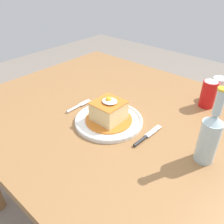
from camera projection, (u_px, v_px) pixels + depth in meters
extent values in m
plane|color=slate|center=(116.00, 212.00, 1.43)|extent=(6.00, 6.00, 0.00)
cube|color=olive|center=(118.00, 115.00, 1.04)|extent=(1.32, 1.07, 0.04)
cylinder|color=olive|center=(98.00, 104.00, 1.84)|extent=(0.07, 0.07, 0.70)
cylinder|color=white|center=(109.00, 121.00, 0.95)|extent=(0.28, 0.28, 0.01)
torus|color=white|center=(109.00, 120.00, 0.95)|extent=(0.28, 0.28, 0.01)
cylinder|color=#C66B23|center=(109.00, 119.00, 0.95)|extent=(0.19, 0.19, 0.01)
cube|color=#E5C684|center=(109.00, 111.00, 0.93)|extent=(0.11, 0.12, 0.08)
cube|color=#C66B23|center=(109.00, 103.00, 0.91)|extent=(0.12, 0.12, 0.00)
ellipsoid|color=white|center=(110.00, 101.00, 0.90)|extent=(0.06, 0.06, 0.01)
sphere|color=yellow|center=(109.00, 100.00, 0.90)|extent=(0.03, 0.03, 0.03)
cylinder|color=silver|center=(74.00, 109.00, 1.03)|extent=(0.01, 0.08, 0.01)
cube|color=silver|center=(84.00, 103.00, 1.08)|extent=(0.02, 0.05, 0.00)
cylinder|color=silver|center=(89.00, 101.00, 1.09)|extent=(0.00, 0.03, 0.00)
cylinder|color=silver|center=(88.00, 101.00, 1.09)|extent=(0.00, 0.03, 0.00)
cylinder|color=silver|center=(87.00, 100.00, 1.10)|extent=(0.00, 0.03, 0.00)
cylinder|color=#262628|center=(140.00, 141.00, 0.85)|extent=(0.01, 0.08, 0.01)
cube|color=silver|center=(153.00, 131.00, 0.90)|extent=(0.02, 0.09, 0.00)
cylinder|color=red|center=(208.00, 94.00, 1.03)|extent=(0.07, 0.07, 0.12)
cylinder|color=silver|center=(211.00, 82.00, 1.00)|extent=(0.06, 0.06, 0.00)
cylinder|color=#ADC6CC|center=(208.00, 142.00, 0.74)|extent=(0.06, 0.06, 0.15)
cone|color=#ADC6CC|center=(214.00, 119.00, 0.69)|extent=(0.06, 0.06, 0.03)
cylinder|color=#ADC6CC|center=(219.00, 103.00, 0.66)|extent=(0.03, 0.03, 0.08)
cylinder|color=gold|center=(223.00, 89.00, 0.63)|extent=(0.03, 0.03, 0.01)
cylinder|color=silver|center=(217.00, 93.00, 1.11)|extent=(0.06, 0.06, 0.06)
cylinder|color=silver|center=(218.00, 88.00, 1.10)|extent=(0.07, 0.07, 0.10)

